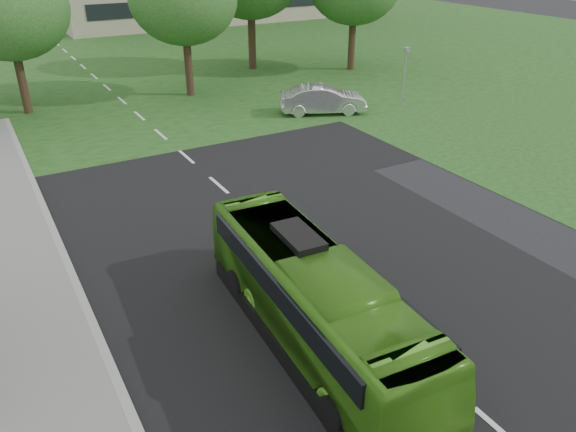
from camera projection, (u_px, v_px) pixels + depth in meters
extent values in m
plane|color=black|center=(351.00, 300.00, 17.08)|extent=(160.00, 160.00, 0.00)
cube|color=black|center=(150.00, 125.00, 32.54)|extent=(14.00, 120.00, 0.01)
cube|color=black|center=(186.00, 157.00, 27.90)|extent=(80.00, 12.00, 0.01)
cube|color=silver|center=(179.00, 151.00, 28.67)|extent=(0.15, 90.00, 0.01)
cube|color=#224416|center=(67.00, 52.00, 51.86)|extent=(120.00, 60.00, 0.01)
cylinder|color=black|center=(23.00, 86.00, 33.94)|extent=(0.51, 0.51, 3.37)
ellipsoid|color=#1C5522|center=(6.00, 8.00, 31.92)|extent=(6.93, 6.93, 5.89)
cylinder|color=black|center=(189.00, 69.00, 37.69)|extent=(0.52, 0.52, 3.49)
cylinder|color=black|center=(252.00, 43.00, 44.95)|extent=(0.60, 0.60, 4.01)
cylinder|color=black|center=(352.00, 47.00, 44.80)|extent=(0.54, 0.54, 3.60)
imported|color=#47901E|center=(315.00, 300.00, 14.81)|extent=(2.85, 9.82, 2.70)
imported|color=silver|center=(323.00, 99.00, 34.27)|extent=(5.49, 3.76, 1.71)
cylinder|color=gray|center=(404.00, 79.00, 35.40)|extent=(0.10, 0.10, 3.44)
cube|color=gray|center=(407.00, 49.00, 34.58)|extent=(0.37, 0.34, 0.26)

